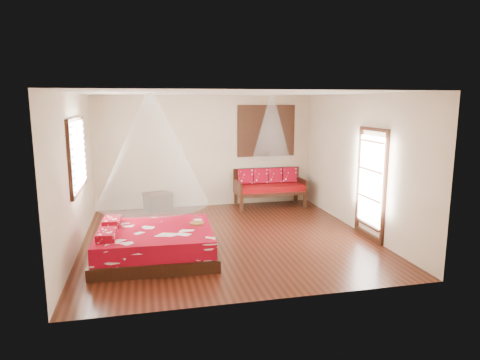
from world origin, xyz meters
The scene contains 10 objects.
room centered at (0.00, 0.00, 1.40)m, with size 5.54×5.54×2.84m.
bed centered at (-1.43, -0.77, 0.25)m, with size 2.10×1.91×0.63m.
daybed centered at (1.57, 2.38, 0.52)m, with size 1.77×0.79×0.94m.
storage_chest centered at (-1.25, 2.45, 0.23)m, with size 0.77×0.67×0.45m.
shutter_panel centered at (1.57, 2.72, 1.90)m, with size 1.52×0.06×1.32m.
window_left centered at (-2.71, 0.20, 1.70)m, with size 0.10×1.74×1.34m.
glazed_door centered at (2.72, -0.60, 1.07)m, with size 0.08×1.02×2.16m.
wine_tray centered at (-0.67, -0.61, 0.55)m, with size 0.25×0.25×0.21m.
mosquito_net_main centered at (-1.41, -0.77, 1.85)m, with size 1.86×1.86×1.80m, color white.
mosquito_net_daybed centered at (1.57, 2.25, 2.00)m, with size 0.94×0.94×1.50m, color white.
Camera 1 is at (-1.54, -7.94, 2.66)m, focal length 32.00 mm.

